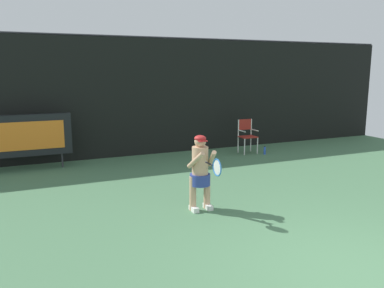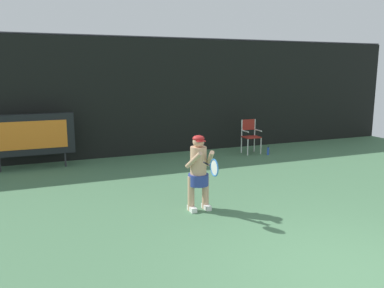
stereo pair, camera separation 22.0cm
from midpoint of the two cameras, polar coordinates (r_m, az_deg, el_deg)
name	(u,v)px [view 1 (the left image)]	position (r m, az deg, el deg)	size (l,w,h in m)	color
ground	(378,286)	(5.74, 24.06, -18.09)	(18.00, 22.00, 0.03)	#47734F
backdrop_screen	(155,97)	(12.61, -5.78, 6.75)	(18.00, 0.12, 3.66)	black
scoreboard	(28,135)	(11.36, -23.00, 1.14)	(2.20, 0.21, 1.50)	black
umpire_chair	(247,134)	(12.86, 7.41, 1.44)	(0.52, 0.44, 1.08)	white
water_bottle	(265,151)	(12.78, 9.91, -0.94)	(0.07, 0.07, 0.27)	blue
tennis_player	(200,170)	(7.54, 0.37, -3.75)	(0.53, 0.60, 1.45)	white
tennis_racket	(216,167)	(6.89, 2.62, -3.36)	(0.03, 0.60, 0.31)	black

